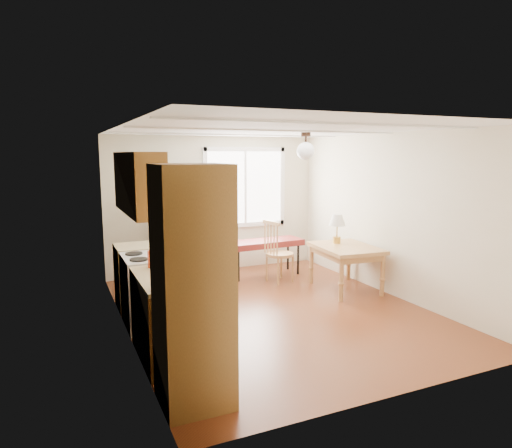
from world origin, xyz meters
TOP-DOWN VIEW (x-y plane):
  - room_shell at (0.00, 0.00)m, footprint 4.60×5.60m
  - kitchen_run at (-1.72, -0.63)m, footprint 0.65×3.40m
  - window_unit at (0.60, 2.47)m, footprint 1.64×0.05m
  - pendant_light at (0.70, 0.40)m, footprint 0.26×0.26m
  - refrigerator at (-0.71, 1.85)m, footprint 0.85×0.85m
  - bench at (0.68, 1.78)m, footprint 1.41×0.57m
  - dining_table at (1.50, 0.44)m, footprint 0.95×1.21m
  - chair at (0.65, 1.27)m, footprint 0.49×0.49m
  - table_lamp at (1.50, 0.71)m, footprint 0.28×0.28m
  - coffee_maker at (-1.72, -1.31)m, footprint 0.23×0.27m
  - kettle at (-1.74, -0.40)m, footprint 0.14×0.14m

SIDE VIEW (x-z plane):
  - bench at x=0.68m, z-range 0.25..0.90m
  - chair at x=0.65m, z-range 0.08..1.14m
  - dining_table at x=1.50m, z-range 0.26..0.97m
  - kitchen_run at x=-1.72m, z-range -0.26..1.94m
  - refrigerator at x=-0.71m, z-range 0.00..1.86m
  - kettle at x=-1.74m, z-range 0.88..1.14m
  - coffee_maker at x=-1.72m, z-range 0.85..1.20m
  - table_lamp at x=1.50m, z-range 0.82..1.31m
  - room_shell at x=0.00m, z-range -0.06..2.56m
  - window_unit at x=0.60m, z-range 0.79..2.31m
  - pendant_light at x=0.70m, z-range 2.04..2.44m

